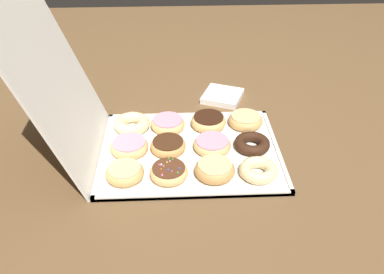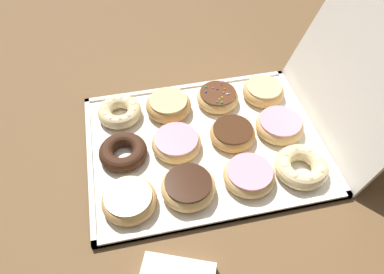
% 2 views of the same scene
% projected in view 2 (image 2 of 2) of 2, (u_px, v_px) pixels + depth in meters
% --- Properties ---
extents(ground_plane, '(3.00, 3.00, 0.00)m').
position_uv_depth(ground_plane, '(204.00, 146.00, 0.92)').
color(ground_plane, brown).
extents(donut_box, '(0.42, 0.55, 0.01)m').
position_uv_depth(donut_box, '(204.00, 144.00, 0.91)').
color(donut_box, silver).
rests_on(donut_box, ground).
extents(cruller_donut_0, '(0.11, 0.11, 0.04)m').
position_uv_depth(cruller_donut_0, '(120.00, 111.00, 0.95)').
color(cruller_donut_0, beige).
rests_on(cruller_donut_0, donut_box).
extents(chocolate_cake_ring_donut_1, '(0.11, 0.11, 0.03)m').
position_uv_depth(chocolate_cake_ring_donut_1, '(123.00, 153.00, 0.87)').
color(chocolate_cake_ring_donut_1, '#381E11').
rests_on(chocolate_cake_ring_donut_1, donut_box).
extents(glazed_ring_donut_2, '(0.12, 0.12, 0.04)m').
position_uv_depth(glazed_ring_donut_2, '(129.00, 200.00, 0.78)').
color(glazed_ring_donut_2, tan).
rests_on(glazed_ring_donut_2, donut_box).
extents(glazed_ring_donut_3, '(0.12, 0.12, 0.04)m').
position_uv_depth(glazed_ring_donut_3, '(169.00, 105.00, 0.96)').
color(glazed_ring_donut_3, tan).
rests_on(glazed_ring_donut_3, donut_box).
extents(pink_frosted_donut_4, '(0.12, 0.12, 0.03)m').
position_uv_depth(pink_frosted_donut_4, '(176.00, 143.00, 0.88)').
color(pink_frosted_donut_4, '#E5B770').
rests_on(pink_frosted_donut_4, donut_box).
extents(chocolate_frosted_donut_5, '(0.12, 0.12, 0.04)m').
position_uv_depth(chocolate_frosted_donut_5, '(188.00, 187.00, 0.80)').
color(chocolate_frosted_donut_5, '#E5B770').
rests_on(chocolate_frosted_donut_5, donut_box).
extents(sprinkle_donut_6, '(0.11, 0.11, 0.04)m').
position_uv_depth(sprinkle_donut_6, '(218.00, 97.00, 0.99)').
color(sprinkle_donut_6, '#E5B770').
rests_on(sprinkle_donut_6, donut_box).
extents(chocolate_frosted_donut_7, '(0.11, 0.11, 0.04)m').
position_uv_depth(chocolate_frosted_donut_7, '(233.00, 134.00, 0.90)').
color(chocolate_frosted_donut_7, tan).
rests_on(chocolate_frosted_donut_7, donut_box).
extents(pink_frosted_donut_8, '(0.11, 0.11, 0.04)m').
position_uv_depth(pink_frosted_donut_8, '(249.00, 175.00, 0.82)').
color(pink_frosted_donut_8, '#E5B770').
rests_on(pink_frosted_donut_8, donut_box).
extents(glazed_ring_donut_9, '(0.11, 0.11, 0.04)m').
position_uv_depth(glazed_ring_donut_9, '(263.00, 91.00, 1.00)').
color(glazed_ring_donut_9, tan).
rests_on(glazed_ring_donut_9, donut_box).
extents(pink_frosted_donut_10, '(0.12, 0.12, 0.04)m').
position_uv_depth(pink_frosted_donut_10, '(279.00, 124.00, 0.92)').
color(pink_frosted_donut_10, '#E5B770').
rests_on(pink_frosted_donut_10, donut_box).
extents(cruller_donut_11, '(0.12, 0.12, 0.04)m').
position_uv_depth(cruller_donut_11, '(301.00, 166.00, 0.84)').
color(cruller_donut_11, beige).
rests_on(cruller_donut_11, donut_box).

